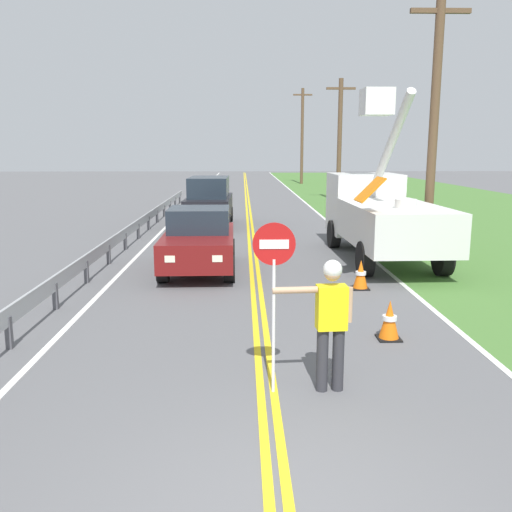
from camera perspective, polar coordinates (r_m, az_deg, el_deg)
grass_verge_right at (r=27.19m, az=24.64°, el=3.18°), size 16.00×110.00×0.01m
centerline_yellow_left at (r=24.44m, az=-0.86°, el=3.41°), size 0.11×110.00×0.01m
centerline_yellow_right at (r=24.44m, az=-0.44°, el=3.42°), size 0.11×110.00×0.01m
edge_line_right at (r=24.75m, az=7.73°, el=3.41°), size 0.12×110.00×0.01m
edge_line_left at (r=24.66m, az=-9.06°, el=3.35°), size 0.12×110.00×0.01m
flagger_worker at (r=7.42m, az=7.79°, el=-6.32°), size 1.09×0.27×1.83m
stop_sign_paddle at (r=7.11m, az=1.88°, el=-1.46°), size 0.56×0.04×2.33m
utility_bucket_truck at (r=17.01m, az=12.73°, el=4.54°), size 2.67×6.86×5.08m
oncoming_sedan_nearest at (r=14.84m, az=-5.95°, el=1.61°), size 1.97×4.13×1.70m
oncoming_suv_second at (r=23.71m, az=-4.91°, el=5.71°), size 1.98×4.64×2.10m
utility_pole_near at (r=18.06m, az=18.08°, el=13.27°), size 1.80×0.28×7.87m
utility_pole_mid at (r=35.15m, az=8.72°, el=12.05°), size 1.80×0.28×7.53m
utility_pole_far at (r=53.51m, az=4.84°, el=12.50°), size 1.80×0.28×8.93m
traffic_cone_lead at (r=9.80m, az=13.76°, el=-6.56°), size 0.40×0.40×0.70m
traffic_cone_mid at (r=13.13m, az=10.87°, el=-1.97°), size 0.40×0.40×0.70m
guardrail_left_shoulder at (r=19.57m, az=-12.84°, el=2.75°), size 0.10×32.00×0.71m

